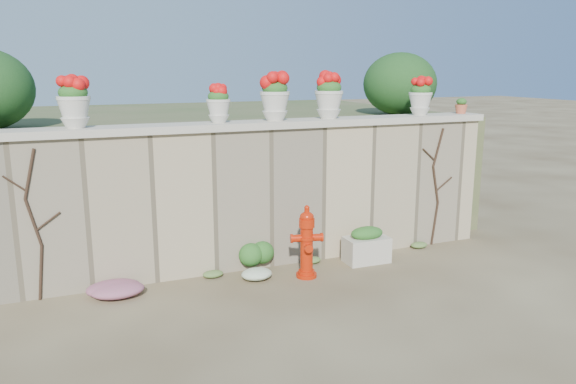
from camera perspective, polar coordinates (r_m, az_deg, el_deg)
name	(u,v)px	position (r m, az deg, el deg)	size (l,w,h in m)	color
ground	(288,315)	(6.74, -0.02, -12.36)	(80.00, 80.00, 0.00)	#4D3B26
stone_wall	(240,199)	(8.02, -4.92, -0.75)	(8.00, 0.40, 2.00)	tan
wall_cap	(238,126)	(7.85, -5.07, 6.74)	(8.10, 0.52, 0.10)	beige
raised_fill	(190,164)	(11.06, -9.94, 2.79)	(9.00, 6.00, 2.00)	#384C23
back_shrub_right	(400,84)	(10.38, 11.30, 10.72)	(1.30, 1.30, 1.10)	#143814
vine_left	(35,223)	(7.47, -24.34, -2.91)	(0.60, 0.04, 1.91)	black
vine_right	(436,185)	(9.30, 14.82, 0.67)	(0.60, 0.04, 1.91)	black
fire_hydrant	(307,242)	(7.70, 1.91, -5.06)	(0.44, 0.31, 1.01)	#B61E07
planter_box	(366,246)	(8.44, 7.98, -5.42)	(0.66, 0.39, 0.54)	beige
green_shrub	(255,252)	(8.03, -3.35, -6.08)	(0.58, 0.52, 0.55)	#1E5119
magenta_clump	(108,290)	(7.47, -17.84, -9.45)	(0.86, 0.57, 0.23)	#CE298F
white_flowers	(262,274)	(7.70, -2.63, -8.32)	(0.54, 0.43, 0.19)	white
urn_pot_1	(74,103)	(7.47, -20.93, 8.47)	(0.40, 0.40, 0.63)	beige
urn_pot_2	(218,104)	(7.74, -7.08, 8.87)	(0.33, 0.33, 0.51)	beige
urn_pot_3	(275,97)	(8.00, -1.35, 9.59)	(0.42, 0.42, 0.66)	beige
urn_pot_4	(329,96)	(8.34, 4.17, 9.66)	(0.42, 0.42, 0.65)	beige
urn_pot_5	(420,97)	(9.17, 13.30, 9.37)	(0.37, 0.37, 0.57)	beige
terracotta_pot	(461,107)	(9.67, 17.18, 8.28)	(0.20, 0.20, 0.24)	#BD5839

